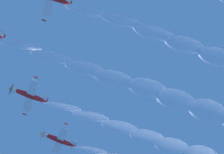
{
  "coord_description": "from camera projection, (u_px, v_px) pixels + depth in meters",
  "views": [
    {
      "loc": [
        -29.9,
        31.5,
        1.52
      ],
      "look_at": [
        -28.41,
        -14.06,
        70.08
      ],
      "focal_mm": 69.12,
      "sensor_mm": 36.0,
      "label": 1
    }
  ],
  "objects": [
    {
      "name": "airplane_outer_right",
      "position": [
        58.0,
        140.0,
        95.45
      ],
      "size": [
        8.31,
        9.1,
        3.34
      ],
      "color": "red"
    },
    {
      "name": "airplane_right_wingman",
      "position": [
        28.0,
        95.0,
        88.45
      ],
      "size": [
        8.29,
        9.15,
        3.05
      ],
      "color": "red"
    },
    {
      "name": "smoke_trail_lead",
      "position": [
        218.0,
        114.0,
        82.64
      ],
      "size": [
        60.87,
        26.17,
        10.87
      ],
      "color": "white"
    }
  ]
}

